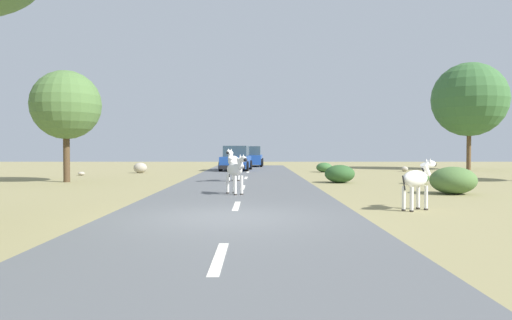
% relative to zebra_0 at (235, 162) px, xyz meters
% --- Properties ---
extents(ground_plane, '(90.00, 90.00, 0.00)m').
position_rel_zebra_0_xyz_m(ground_plane, '(0.37, -11.36, -0.99)').
color(ground_plane, '#8E8456').
extents(road, '(6.00, 64.00, 0.05)m').
position_rel_zebra_0_xyz_m(road, '(0.55, -11.36, -0.96)').
color(road, '#56595B').
rests_on(road, ground_plane).
extents(lane_markings, '(0.16, 56.00, 0.01)m').
position_rel_zebra_0_xyz_m(lane_markings, '(0.55, -12.36, -0.93)').
color(lane_markings, silver).
rests_on(lane_markings, road).
extents(zebra_0, '(0.67, 1.64, 1.57)m').
position_rel_zebra_0_xyz_m(zebra_0, '(0.00, 0.00, 0.00)').
color(zebra_0, silver).
rests_on(zebra_0, road).
extents(zebra_1, '(0.87, 1.36, 1.38)m').
position_rel_zebra_0_xyz_m(zebra_1, '(0.39, -6.15, -0.12)').
color(zebra_1, silver).
rests_on(zebra_1, road).
extents(zebra_2, '(1.26, 1.01, 1.36)m').
position_rel_zebra_0_xyz_m(zebra_2, '(5.30, -9.83, -0.18)').
color(zebra_2, silver).
rests_on(zebra_2, ground_plane).
extents(car_0, '(2.27, 4.46, 1.74)m').
position_rel_zebra_0_xyz_m(car_0, '(-0.33, 11.12, -0.14)').
color(car_0, '#1E479E').
rests_on(car_0, road).
extents(car_1, '(2.17, 4.41, 1.74)m').
position_rel_zebra_0_xyz_m(car_1, '(0.67, 18.42, -0.14)').
color(car_1, '#1E479E').
rests_on(car_1, road).
extents(tree_1, '(5.54, 5.54, 8.06)m').
position_rel_zebra_0_xyz_m(tree_1, '(17.15, 13.13, 4.30)').
color(tree_1, brown).
rests_on(tree_1, ground_plane).
extents(tree_2, '(3.27, 3.27, 5.32)m').
position_rel_zebra_0_xyz_m(tree_2, '(-7.98, 0.24, 2.69)').
color(tree_2, '#4C3823').
rests_on(tree_2, ground_plane).
extents(bush_0, '(1.08, 0.97, 0.65)m').
position_rel_zebra_0_xyz_m(bush_0, '(5.70, 9.45, -0.66)').
color(bush_0, '#386633').
rests_on(bush_0, ground_plane).
extents(bush_1, '(1.62, 1.46, 0.97)m').
position_rel_zebra_0_xyz_m(bush_1, '(8.07, -5.55, -0.50)').
color(bush_1, '#4C7038').
rests_on(bush_1, ground_plane).
extents(bush_2, '(0.92, 0.83, 0.55)m').
position_rel_zebra_0_xyz_m(bush_2, '(8.49, -0.85, -0.71)').
color(bush_2, '#2D5628').
rests_on(bush_2, ground_plane).
extents(bush_3, '(1.40, 1.26, 0.84)m').
position_rel_zebra_0_xyz_m(bush_3, '(5.01, -0.19, -0.57)').
color(bush_3, '#2D5628').
rests_on(bush_3, ground_plane).
extents(rock_0, '(0.48, 0.39, 0.36)m').
position_rel_zebra_0_xyz_m(rock_0, '(11.43, 10.35, -0.81)').
color(rock_0, '#A89E8C').
rests_on(rock_0, ground_plane).
extents(rock_1, '(0.40, 0.37, 0.22)m').
position_rel_zebra_0_xyz_m(rock_1, '(-9.31, 5.66, -0.87)').
color(rock_1, '#A89E8C').
rests_on(rock_1, ground_plane).
extents(rock_2, '(0.87, 0.72, 0.68)m').
position_rel_zebra_0_xyz_m(rock_2, '(-6.48, 8.36, -0.65)').
color(rock_2, '#A89E8C').
rests_on(rock_2, ground_plane).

